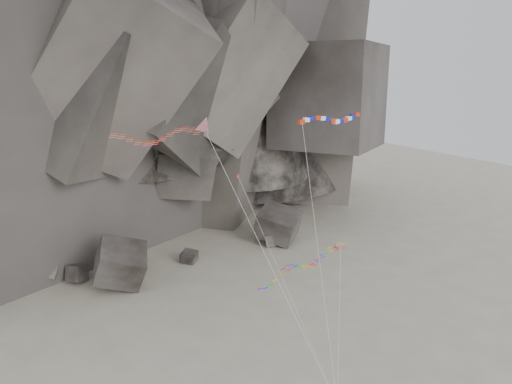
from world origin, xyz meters
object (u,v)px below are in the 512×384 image
delta_kite (155,135)px  pennant_kite (261,230)px  banner_kite (331,121)px  parafoil_kite (299,266)px

delta_kite → pennant_kite: 15.14m
banner_kite → parafoil_kite: bearing=-159.3°
delta_kite → banner_kite: bearing=-28.6°
delta_kite → pennant_kite: delta_kite is taller
banner_kite → pennant_kite: (-11.23, -2.19, -10.90)m
parafoil_kite → pennant_kite: pennant_kite is taller
delta_kite → banner_kite: delta_kite is taller
pennant_kite → parafoil_kite: bearing=-40.3°
banner_kite → parafoil_kite: banner_kite is taller
banner_kite → pennant_kite: size_ratio=1.29×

